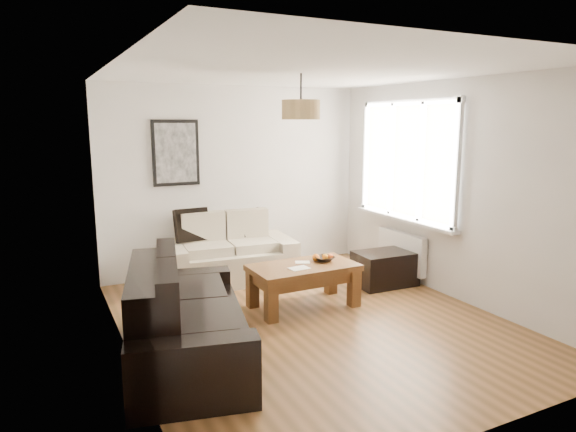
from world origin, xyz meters
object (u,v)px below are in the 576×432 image
loveseat_cream (228,249)px  ottoman (385,268)px  sofa_leather (187,313)px  coffee_table (303,286)px

loveseat_cream → ottoman: size_ratio=2.21×
sofa_leather → ottoman: sofa_leather is taller
loveseat_cream → coffee_table: bearing=-67.2°
loveseat_cream → ottoman: loveseat_cream is taller
loveseat_cream → coffee_table: (0.42, -1.33, -0.18)m
coffee_table → ottoman: (1.33, 0.22, -0.03)m
coffee_table → ottoman: 1.35m
ottoman → coffee_table: bearing=-170.5°
loveseat_cream → ottoman: bearing=-27.2°
ottoman → loveseat_cream: bearing=147.7°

